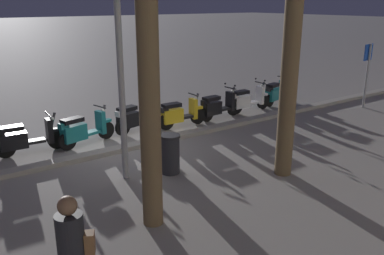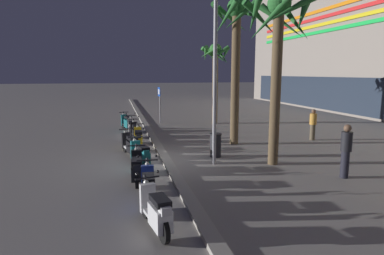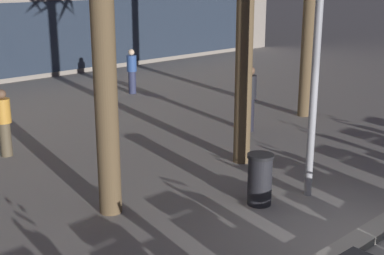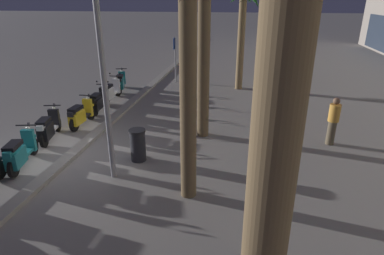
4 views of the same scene
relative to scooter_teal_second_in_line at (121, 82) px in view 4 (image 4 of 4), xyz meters
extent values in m
plane|color=gray|center=(7.06, 1.22, -0.46)|extent=(200.00, 200.00, 0.00)
cube|color=gray|center=(7.06, 1.21, -0.40)|extent=(60.00, 0.36, 0.12)
cylinder|color=black|center=(-0.72, -0.19, -0.20)|extent=(0.53, 0.23, 0.52)
cylinder|color=black|center=(0.45, 0.12, -0.20)|extent=(0.53, 0.23, 0.52)
cube|color=black|center=(-0.18, -0.05, -0.14)|extent=(0.65, 0.42, 0.08)
cube|color=#197075|center=(0.24, 0.06, -0.02)|extent=(0.74, 0.48, 0.45)
cube|color=black|center=(0.26, 0.07, 0.35)|extent=(0.66, 0.44, 0.12)
cube|color=#197075|center=(-0.55, -0.14, 0.09)|extent=(0.22, 0.36, 0.66)
cube|color=#197075|center=(-0.72, -0.19, 0.09)|extent=(0.35, 0.24, 0.08)
cylinder|color=#333338|center=(-0.62, -0.16, 0.24)|extent=(0.29, 0.14, 0.69)
cylinder|color=black|center=(-0.55, -0.14, 0.56)|extent=(0.18, 0.55, 0.04)
sphere|color=white|center=(-0.64, -0.17, 0.42)|extent=(0.12, 0.12, 0.12)
cube|color=black|center=(0.53, 0.14, 0.25)|extent=(0.28, 0.25, 0.16)
cylinder|color=black|center=(0.90, 0.19, -0.20)|extent=(0.52, 0.11, 0.52)
cylinder|color=black|center=(2.22, 0.18, -0.20)|extent=(0.52, 0.11, 0.52)
cube|color=white|center=(1.51, 0.19, -0.14)|extent=(0.60, 0.29, 0.08)
cube|color=white|center=(2.00, 0.18, -0.04)|extent=(0.68, 0.33, 0.43)
cube|color=black|center=(2.02, 0.18, 0.31)|extent=(0.60, 0.31, 0.12)
cube|color=white|center=(1.08, 0.19, 0.09)|extent=(0.14, 0.34, 0.66)
cube|color=white|center=(0.90, 0.19, 0.09)|extent=(0.32, 0.16, 0.08)
cylinder|color=#333338|center=(1.00, 0.19, 0.24)|extent=(0.28, 0.07, 0.69)
cylinder|color=black|center=(1.08, 0.19, 0.56)|extent=(0.05, 0.56, 0.04)
sphere|color=white|center=(0.98, 0.19, 0.42)|extent=(0.12, 0.12, 0.12)
cube|color=white|center=(2.30, 0.18, 0.21)|extent=(0.24, 0.20, 0.16)
sphere|color=black|center=(1.10, -0.05, 0.68)|extent=(0.07, 0.07, 0.07)
sphere|color=black|center=(1.10, 0.43, 0.68)|extent=(0.07, 0.07, 0.07)
cylinder|color=black|center=(2.43, 0.25, -0.20)|extent=(0.53, 0.13, 0.52)
cylinder|color=black|center=(3.69, 0.34, -0.20)|extent=(0.53, 0.13, 0.52)
cube|color=black|center=(3.01, 0.29, -0.14)|extent=(0.62, 0.32, 0.08)
cube|color=black|center=(3.47, 0.32, -0.03)|extent=(0.70, 0.36, 0.44)
cube|color=black|center=(3.49, 0.32, 0.32)|extent=(0.62, 0.34, 0.12)
cube|color=black|center=(2.61, 0.27, 0.09)|extent=(0.16, 0.35, 0.66)
cube|color=black|center=(2.43, 0.25, 0.09)|extent=(0.33, 0.18, 0.08)
cylinder|color=#333338|center=(2.53, 0.26, 0.24)|extent=(0.29, 0.09, 0.69)
cylinder|color=black|center=(2.61, 0.27, 0.56)|extent=(0.08, 0.56, 0.04)
sphere|color=white|center=(2.51, 0.26, 0.42)|extent=(0.12, 0.12, 0.12)
cube|color=black|center=(3.76, 0.34, 0.22)|extent=(0.25, 0.22, 0.16)
sphere|color=black|center=(2.64, 0.03, 0.68)|extent=(0.07, 0.07, 0.07)
sphere|color=black|center=(2.61, 0.51, 0.68)|extent=(0.07, 0.07, 0.07)
cylinder|color=black|center=(4.09, 0.36, -0.20)|extent=(0.52, 0.12, 0.52)
cylinder|color=black|center=(5.29, 0.33, -0.20)|extent=(0.52, 0.12, 0.52)
cube|color=black|center=(4.64, 0.35, -0.14)|extent=(0.61, 0.30, 0.08)
cube|color=gold|center=(5.07, 0.33, -0.04)|extent=(0.69, 0.34, 0.43)
cube|color=black|center=(5.09, 0.33, 0.31)|extent=(0.61, 0.32, 0.12)
cube|color=gold|center=(4.27, 0.36, 0.09)|extent=(0.15, 0.34, 0.66)
cube|color=gold|center=(4.09, 0.36, 0.09)|extent=(0.32, 0.17, 0.08)
cylinder|color=#333338|center=(4.19, 0.36, 0.24)|extent=(0.28, 0.08, 0.69)
cylinder|color=black|center=(4.27, 0.36, 0.56)|extent=(0.06, 0.56, 0.04)
sphere|color=white|center=(4.17, 0.36, 0.42)|extent=(0.12, 0.12, 0.12)
cube|color=black|center=(5.37, 0.32, 0.21)|extent=(0.25, 0.21, 0.16)
cylinder|color=black|center=(5.41, -0.26, -0.20)|extent=(0.53, 0.22, 0.52)
cylinder|color=black|center=(6.67, 0.05, -0.20)|extent=(0.53, 0.22, 0.52)
cube|color=silver|center=(5.99, -0.12, -0.14)|extent=(0.65, 0.41, 0.08)
cube|color=black|center=(6.46, -0.01, -0.02)|extent=(0.74, 0.47, 0.45)
cube|color=black|center=(6.48, 0.00, 0.34)|extent=(0.65, 0.43, 0.12)
cube|color=black|center=(5.58, -0.21, 0.09)|extent=(0.22, 0.36, 0.66)
cube|color=black|center=(5.41, -0.26, 0.09)|extent=(0.35, 0.23, 0.08)
cylinder|color=#333338|center=(5.51, -0.23, 0.24)|extent=(0.29, 0.13, 0.69)
cylinder|color=black|center=(5.58, -0.21, 0.56)|extent=(0.17, 0.55, 0.04)
sphere|color=white|center=(5.49, -0.24, 0.42)|extent=(0.12, 0.12, 0.12)
cube|color=silver|center=(6.75, 0.06, 0.24)|extent=(0.28, 0.25, 0.16)
cylinder|color=black|center=(7.21, 0.03, -0.20)|extent=(0.53, 0.22, 0.52)
cylinder|color=black|center=(8.47, 0.33, -0.20)|extent=(0.53, 0.22, 0.52)
cube|color=#197075|center=(7.79, 0.17, -0.14)|extent=(0.65, 0.41, 0.08)
cube|color=#197075|center=(8.26, 0.28, -0.02)|extent=(0.73, 0.47, 0.45)
cube|color=black|center=(8.28, 0.28, 0.34)|extent=(0.65, 0.43, 0.12)
cube|color=#197075|center=(7.38, 0.07, 0.09)|extent=(0.21, 0.36, 0.66)
cube|color=#197075|center=(7.21, 0.03, 0.09)|extent=(0.35, 0.23, 0.08)
cylinder|color=#333338|center=(7.30, 0.05, 0.24)|extent=(0.29, 0.13, 0.69)
cylinder|color=black|center=(7.38, 0.07, 0.56)|extent=(0.17, 0.55, 0.04)
sphere|color=white|center=(7.28, 0.05, 0.42)|extent=(0.12, 0.12, 0.12)
cube|color=#197075|center=(8.55, 0.34, 0.24)|extent=(0.28, 0.25, 0.16)
cylinder|color=#939399|center=(-2.41, 2.29, 0.74)|extent=(0.09, 0.09, 2.40)
cube|color=#1947B7|center=(-2.40, 2.23, 1.64)|extent=(0.60, 0.09, 0.60)
cube|color=white|center=(-2.40, 2.22, 1.64)|extent=(0.33, 0.05, 0.33)
cylinder|color=brown|center=(12.89, 6.45, 2.73)|extent=(0.36, 0.36, 6.39)
cylinder|color=olive|center=(-1.49, 5.82, 1.95)|extent=(0.36, 0.36, 4.83)
cylinder|color=brown|center=(4.86, 4.84, 2.64)|extent=(0.39, 0.39, 6.21)
cylinder|color=brown|center=(8.51, 5.01, 2.38)|extent=(0.37, 0.37, 5.68)
cylinder|color=brown|center=(4.89, 8.99, -0.07)|extent=(0.26, 0.26, 0.79)
cylinder|color=gold|center=(4.89, 8.99, 0.60)|extent=(0.34, 0.34, 0.56)
sphere|color=brown|center=(4.89, 8.99, 0.99)|extent=(0.21, 0.21, 0.21)
cylinder|color=black|center=(10.50, 6.51, -0.02)|extent=(0.26, 0.26, 0.88)
cylinder|color=black|center=(10.50, 6.51, 0.72)|extent=(0.34, 0.34, 0.62)
sphere|color=brown|center=(10.50, 6.51, 1.15)|extent=(0.24, 0.24, 0.24)
cube|color=brown|center=(10.30, 6.61, 0.63)|extent=(0.18, 0.20, 0.28)
cylinder|color=#232328|center=(7.01, 3.26, -0.01)|extent=(0.44, 0.44, 0.90)
cylinder|color=black|center=(7.01, 3.26, 0.46)|extent=(0.48, 0.48, 0.06)
cylinder|color=#939399|center=(8.00, 2.90, 2.62)|extent=(0.14, 0.14, 6.17)
camera|label=1|loc=(11.79, 10.86, 3.46)|focal=38.12mm
camera|label=2|loc=(19.28, -0.55, 2.87)|focal=30.65mm
camera|label=3|loc=(-0.09, -2.46, 3.56)|focal=50.39mm
camera|label=4|loc=(15.02, 6.22, 3.95)|focal=30.22mm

